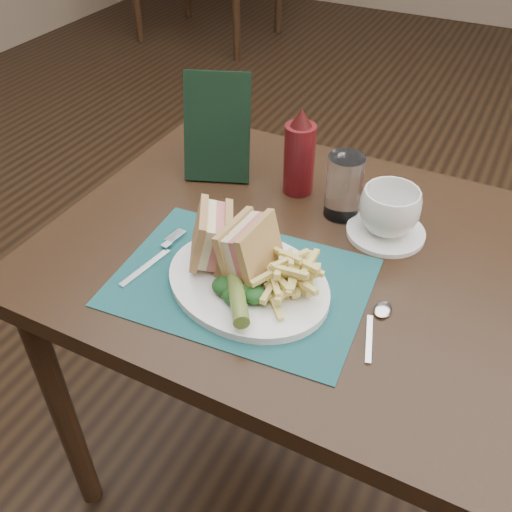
% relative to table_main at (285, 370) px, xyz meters
% --- Properties ---
extents(floor, '(7.00, 7.00, 0.00)m').
position_rel_table_main_xyz_m(floor, '(0.00, 0.50, -0.38)').
color(floor, black).
rests_on(floor, ground).
extents(wall_back, '(6.00, 0.00, 6.00)m').
position_rel_table_main_xyz_m(wall_back, '(0.00, 4.00, -0.38)').
color(wall_back, gray).
rests_on(wall_back, ground).
extents(table_main, '(0.90, 0.75, 0.75)m').
position_rel_table_main_xyz_m(table_main, '(0.00, 0.00, 0.00)').
color(table_main, black).
rests_on(table_main, ground).
extents(placemat, '(0.45, 0.34, 0.00)m').
position_rel_table_main_xyz_m(placemat, '(-0.03, -0.14, 0.38)').
color(placemat, '#184C4F').
rests_on(placemat, table_main).
extents(plate, '(0.35, 0.31, 0.01)m').
position_rel_table_main_xyz_m(plate, '(-0.02, -0.15, 0.38)').
color(plate, white).
rests_on(plate, placemat).
extents(sandwich_half_a, '(0.12, 0.13, 0.10)m').
position_rel_table_main_xyz_m(sandwich_half_a, '(-0.12, -0.14, 0.44)').
color(sandwich_half_a, tan).
rests_on(sandwich_half_a, plate).
extents(sandwich_half_b, '(0.09, 0.11, 0.11)m').
position_rel_table_main_xyz_m(sandwich_half_b, '(-0.04, -0.13, 0.45)').
color(sandwich_half_b, tan).
rests_on(sandwich_half_b, plate).
extents(kale_garnish, '(0.11, 0.08, 0.03)m').
position_rel_table_main_xyz_m(kale_garnish, '(-0.00, -0.20, 0.41)').
color(kale_garnish, '#143716').
rests_on(kale_garnish, plate).
extents(pickle_spear, '(0.09, 0.11, 0.03)m').
position_rel_table_main_xyz_m(pickle_spear, '(-0.00, -0.21, 0.41)').
color(pickle_spear, '#546D29').
rests_on(pickle_spear, plate).
extents(fries_pile, '(0.18, 0.20, 0.06)m').
position_rel_table_main_xyz_m(fries_pile, '(0.05, -0.13, 0.42)').
color(fries_pile, '#E5D472').
rests_on(fries_pile, plate).
extents(fork, '(0.06, 0.17, 0.01)m').
position_rel_table_main_xyz_m(fork, '(-0.20, -0.16, 0.38)').
color(fork, silver).
rests_on(fork, placemat).
extents(spoon, '(0.08, 0.15, 0.01)m').
position_rel_table_main_xyz_m(spoon, '(0.21, -0.14, 0.38)').
color(spoon, silver).
rests_on(spoon, table_main).
extents(saucer, '(0.17, 0.17, 0.01)m').
position_rel_table_main_xyz_m(saucer, '(0.15, 0.10, 0.38)').
color(saucer, white).
rests_on(saucer, table_main).
extents(coffee_cup, '(0.15, 0.15, 0.09)m').
position_rel_table_main_xyz_m(coffee_cup, '(0.15, 0.10, 0.43)').
color(coffee_cup, white).
rests_on(coffee_cup, saucer).
extents(drinking_glass, '(0.09, 0.09, 0.13)m').
position_rel_table_main_xyz_m(drinking_glass, '(0.05, 0.13, 0.44)').
color(drinking_glass, white).
rests_on(drinking_glass, table_main).
extents(ketchup_bottle, '(0.08, 0.08, 0.19)m').
position_rel_table_main_xyz_m(ketchup_bottle, '(-0.06, 0.17, 0.47)').
color(ketchup_bottle, '#4F0D10').
rests_on(ketchup_bottle, table_main).
extents(check_presenter, '(0.16, 0.13, 0.22)m').
position_rel_table_main_xyz_m(check_presenter, '(-0.25, 0.15, 0.49)').
color(check_presenter, black).
rests_on(check_presenter, table_main).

